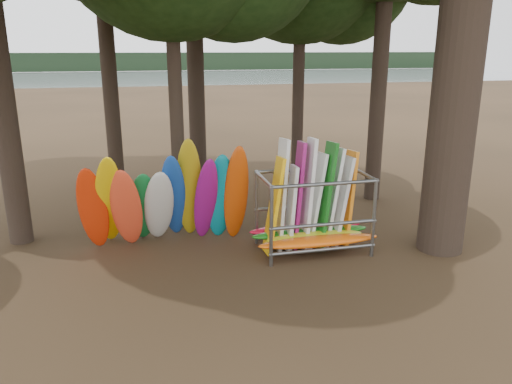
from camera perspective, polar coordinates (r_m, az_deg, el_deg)
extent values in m
plane|color=#47331E|center=(12.10, -0.50, -8.46)|extent=(120.00, 120.00, 0.00)
plane|color=gray|center=(70.96, -11.52, 11.77)|extent=(160.00, 160.00, 0.00)
cube|color=black|center=(120.80, -12.51, 14.35)|extent=(160.00, 4.00, 4.00)
cylinder|color=black|center=(16.96, -16.93, 18.66)|extent=(0.49, 0.49, 11.95)
cylinder|color=black|center=(18.73, -7.13, 19.54)|extent=(0.61, 0.61, 12.37)
cylinder|color=black|center=(18.34, 4.95, 15.47)|extent=(0.42, 0.42, 9.68)
cylinder|color=black|center=(14.07, -9.38, 15.25)|extent=(0.38, 0.38, 9.74)
cylinder|color=black|center=(17.16, 14.37, 18.99)|extent=(0.52, 0.52, 12.06)
ellipsoid|color=red|center=(13.02, -18.12, -1.91)|extent=(0.81, 1.32, 2.47)
ellipsoid|color=yellow|center=(12.96, -16.41, -1.10)|extent=(0.88, 2.16, 2.84)
ellipsoid|color=#FA4725|center=(12.90, -14.58, -1.88)|extent=(0.91, 1.62, 2.48)
ellipsoid|color=#147432|center=(13.23, -12.80, -1.75)|extent=(0.82, 1.66, 2.29)
ellipsoid|color=silver|center=(13.09, -11.04, -1.67)|extent=(0.88, 1.80, 2.38)
ellipsoid|color=#1849AB|center=(13.19, -9.37, -0.60)|extent=(0.82, 1.96, 2.74)
ellipsoid|color=#B89A15|center=(13.11, -7.64, 0.25)|extent=(0.78, 1.73, 3.08)
ellipsoid|color=#8C1274|center=(13.06, -5.77, -0.93)|extent=(0.75, 1.45, 2.56)
ellipsoid|color=#097D8D|center=(13.24, -4.12, -0.59)|extent=(0.76, 1.12, 2.57)
ellipsoid|color=#C9420A|center=(13.12, -2.29, -0.19)|extent=(0.72, 1.07, 2.78)
ellipsoid|color=#FE620E|center=(12.54, 7.22, -5.60)|extent=(3.14, 0.55, 0.24)
ellipsoid|color=yellow|center=(12.81, 6.76, -5.12)|extent=(2.57, 0.55, 0.24)
ellipsoid|color=#1D751A|center=(13.11, 6.25, -4.59)|extent=(3.16, 0.55, 0.24)
ellipsoid|color=red|center=(13.42, 5.75, -4.08)|extent=(3.12, 0.55, 0.24)
cube|color=#FFB80D|center=(12.50, 2.06, -1.60)|extent=(0.51, 0.77, 2.48)
cube|color=silver|center=(12.68, 2.82, -0.41)|extent=(0.38, 0.82, 2.89)
cube|color=silver|center=(12.66, 4.02, -2.00)|extent=(0.33, 0.74, 2.24)
cube|color=#9F1A6D|center=(12.84, 4.72, -0.46)|extent=(0.38, 0.78, 2.80)
cube|color=white|center=(12.73, 5.94, -0.37)|extent=(0.35, 0.80, 2.91)
cube|color=white|center=(12.99, 6.64, -0.96)|extent=(0.59, 0.81, 2.49)
cube|color=#17671A|center=(12.87, 7.87, -0.48)|extent=(0.52, 0.81, 2.80)
cube|color=white|center=(13.11, 8.54, -0.60)|extent=(0.59, 0.81, 2.62)
cube|color=silver|center=(13.09, 9.67, -1.15)|extent=(0.55, 0.75, 2.41)
cube|color=orange|center=(13.26, 10.39, -0.74)|extent=(0.36, 0.78, 2.53)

